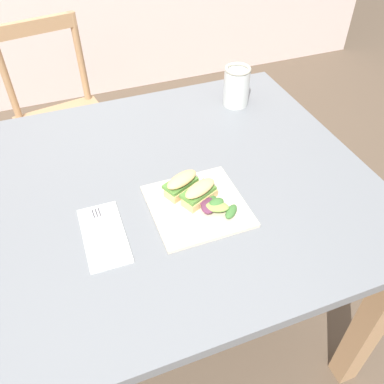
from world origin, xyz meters
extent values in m
plane|color=brown|center=(0.00, 0.00, 0.00)|extent=(8.81, 8.81, 0.00)
cube|color=slate|center=(0.02, 0.03, 0.72)|extent=(1.11, 0.98, 0.03)
cube|color=tan|center=(0.51, -0.39, 0.35)|extent=(0.07, 0.07, 0.71)
cube|color=tan|center=(-0.46, 0.45, 0.35)|extent=(0.07, 0.07, 0.71)
cube|color=tan|center=(0.51, 0.45, 0.35)|extent=(0.07, 0.07, 0.71)
cylinder|color=tan|center=(-0.35, 0.68, 0.21)|extent=(0.03, 0.03, 0.43)
cylinder|color=tan|center=(-0.02, 0.74, 0.21)|extent=(0.03, 0.03, 0.43)
cylinder|color=tan|center=(-0.41, 1.02, 0.21)|extent=(0.03, 0.03, 0.43)
cylinder|color=tan|center=(-0.08, 1.08, 0.21)|extent=(0.03, 0.03, 0.43)
cube|color=tan|center=(-0.21, 0.88, 0.44)|extent=(0.46, 0.46, 0.02)
cylinder|color=tan|center=(-0.41, 1.03, 0.66)|extent=(0.03, 0.03, 0.42)
cylinder|color=tan|center=(-0.08, 1.09, 0.66)|extent=(0.03, 0.03, 0.42)
cube|color=tan|center=(-0.25, 1.06, 0.84)|extent=(0.36, 0.09, 0.06)
cube|color=beige|center=(0.05, -0.09, 0.74)|extent=(0.24, 0.24, 0.01)
cube|color=#DBB270|center=(0.06, -0.08, 0.76)|extent=(0.10, 0.08, 0.02)
cube|color=#518438|center=(0.05, -0.08, 0.78)|extent=(0.10, 0.08, 0.01)
ellipsoid|color=#DBB270|center=(0.06, -0.08, 0.79)|extent=(0.11, 0.08, 0.02)
cube|color=#DBB270|center=(0.03, -0.03, 0.76)|extent=(0.10, 0.08, 0.02)
cube|color=#518438|center=(0.02, -0.03, 0.78)|extent=(0.10, 0.08, 0.01)
ellipsoid|color=#DBB270|center=(0.03, -0.03, 0.79)|extent=(0.11, 0.08, 0.02)
ellipsoid|color=#3D7033|center=(0.09, -0.12, 0.76)|extent=(0.06, 0.04, 0.01)
ellipsoid|color=#84A84C|center=(0.08, -0.14, 0.77)|extent=(0.07, 0.06, 0.02)
ellipsoid|color=#3D7033|center=(0.11, -0.16, 0.76)|extent=(0.06, 0.05, 0.02)
ellipsoid|color=#3D7033|center=(0.09, -0.13, 0.77)|extent=(0.04, 0.03, 0.02)
ellipsoid|color=#602D47|center=(0.07, -0.11, 0.77)|extent=(0.05, 0.05, 0.01)
ellipsoid|color=#602D47|center=(0.07, -0.12, 0.77)|extent=(0.06, 0.07, 0.02)
ellipsoid|color=#84A84C|center=(0.07, -0.12, 0.77)|extent=(0.05, 0.05, 0.01)
ellipsoid|color=#4C2338|center=(0.09, -0.10, 0.76)|extent=(0.05, 0.07, 0.01)
ellipsoid|color=#3D7033|center=(0.08, -0.10, 0.76)|extent=(0.05, 0.05, 0.01)
cube|color=white|center=(-0.20, -0.10, 0.74)|extent=(0.10, 0.21, 0.00)
cube|color=silver|center=(-0.20, -0.13, 0.75)|extent=(0.02, 0.14, 0.00)
cube|color=silver|center=(-0.21, -0.03, 0.75)|extent=(0.03, 0.05, 0.00)
cube|color=#38383D|center=(-0.20, -0.03, 0.75)|extent=(0.00, 0.03, 0.00)
cube|color=#38383D|center=(-0.21, -0.03, 0.75)|extent=(0.00, 0.03, 0.00)
cube|color=#38383D|center=(-0.21, -0.03, 0.75)|extent=(0.00, 0.03, 0.00)
cylinder|color=#995623|center=(0.36, 0.34, 0.79)|extent=(0.08, 0.08, 0.10)
cylinder|color=silver|center=(0.36, 0.34, 0.80)|extent=(0.09, 0.09, 0.13)
torus|color=#B7B29E|center=(0.36, 0.34, 0.87)|extent=(0.09, 0.09, 0.01)
camera|label=1|loc=(-0.23, -0.79, 1.50)|focal=37.97mm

